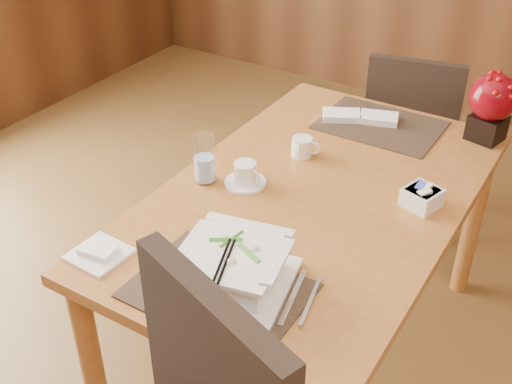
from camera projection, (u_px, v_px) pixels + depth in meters
The scene contains 12 objects.
dining_table at pixel (313, 217), 2.13m from camera, with size 0.90×1.50×0.75m.
placemat_near at pixel (219, 290), 1.68m from camera, with size 0.45×0.33×0.01m, color black.
placemat_far at pixel (380, 125), 2.46m from camera, with size 0.45×0.33×0.01m, color black.
soup_setting at pixel (234, 268), 1.67m from camera, with size 0.35×0.35×0.12m.
coffee_cup at pixel (245, 175), 2.10m from camera, with size 0.14×0.14×0.08m.
water_glass at pixel (204, 159), 2.09m from camera, with size 0.07×0.07×0.17m, color white.
creamer_jug at pixel (302, 147), 2.26m from camera, with size 0.09×0.09×0.07m, color white, non-canonical shape.
sugar_caddy at pixel (422, 198), 2.00m from camera, with size 0.10×0.10×0.06m, color white.
berry_decor at pixel (492, 103), 2.30m from camera, with size 0.17×0.17×0.25m.
napkins_far at pixel (363, 117), 2.49m from camera, with size 0.29×0.10×0.03m, color white, non-canonical shape.
bread_plate at pixel (99, 254), 1.80m from camera, with size 0.15×0.15×0.01m, color white.
far_chair at pixel (411, 134), 2.92m from camera, with size 0.49×0.49×0.90m.
Camera 1 is at (0.75, -0.97, 1.89)m, focal length 45.00 mm.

